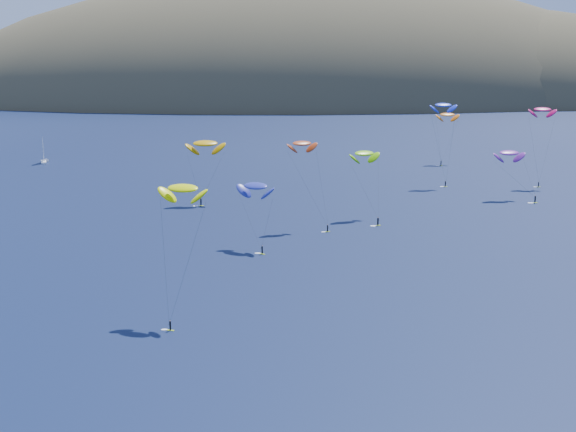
# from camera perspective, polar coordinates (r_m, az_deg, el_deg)

# --- Properties ---
(island) EXTENTS (730.00, 300.00, 210.00)m
(island) POSITION_cam_1_polar(r_m,az_deg,el_deg) (649.70, 2.77, 7.44)
(island) COLOR #3D3526
(island) RESTS_ON ground
(sailboat) EXTENTS (8.30, 7.24, 9.96)m
(sailboat) POSITION_cam_1_polar(r_m,az_deg,el_deg) (312.81, -16.98, 3.78)
(sailboat) COLOR white
(sailboat) RESTS_ON ground
(kitesurfer_1) EXTENTS (11.23, 9.52, 19.58)m
(kitesurfer_1) POSITION_cam_1_polar(r_m,az_deg,el_deg) (225.31, -5.90, 5.16)
(kitesurfer_1) COLOR #B7DA18
(kitesurfer_1) RESTS_ON ground
(kitesurfer_2) EXTENTS (8.88, 12.61, 23.33)m
(kitesurfer_2) POSITION_cam_1_polar(r_m,az_deg,el_deg) (131.62, -7.49, 1.96)
(kitesurfer_2) COLOR #B7DA18
(kitesurfer_2) RESTS_ON ground
(kitesurfer_3) EXTENTS (9.36, 16.11, 18.70)m
(kitesurfer_3) POSITION_cam_1_polar(r_m,az_deg,el_deg) (207.08, 5.45, 4.45)
(kitesurfer_3) COLOR #B7DA18
(kitesurfer_3) RESTS_ON ground
(kitesurfer_4) EXTENTS (8.65, 8.33, 27.29)m
(kitesurfer_4) POSITION_cam_1_polar(r_m,az_deg,el_deg) (257.40, 10.99, 7.75)
(kitesurfer_4) COLOR #B7DA18
(kitesurfer_4) RESTS_ON ground
(kitesurfer_6) EXTENTS (11.20, 11.14, 15.69)m
(kitesurfer_6) POSITION_cam_1_polar(r_m,az_deg,el_deg) (239.21, 15.46, 4.35)
(kitesurfer_6) COLOR #B7DA18
(kitesurfer_6) RESTS_ON ground
(kitesurfer_8) EXTENTS (8.60, 7.57, 26.04)m
(kitesurfer_8) POSITION_cam_1_polar(r_m,az_deg,el_deg) (263.94, 17.64, 7.23)
(kitesurfer_8) COLOR #B7DA18
(kitesurfer_8) RESTS_ON ground
(kitesurfer_9) EXTENTS (10.54, 9.93, 22.49)m
(kitesurfer_9) POSITION_cam_1_polar(r_m,az_deg,el_deg) (193.78, 1.01, 5.18)
(kitesurfer_9) COLOR #B7DA18
(kitesurfer_9) RESTS_ON ground
(kitesurfer_10) EXTENTS (9.91, 12.27, 16.05)m
(kitesurfer_10) POSITION_cam_1_polar(r_m,az_deg,el_deg) (175.48, -2.32, 2.15)
(kitesurfer_10) COLOR #B7DA18
(kitesurfer_10) RESTS_ON ground
(kitesurfer_11) EXTENTS (9.02, 11.04, 20.29)m
(kitesurfer_11) POSITION_cam_1_polar(r_m,az_deg,el_deg) (304.88, 11.27, 7.08)
(kitesurfer_11) COLOR #B7DA18
(kitesurfer_11) RESTS_ON ground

